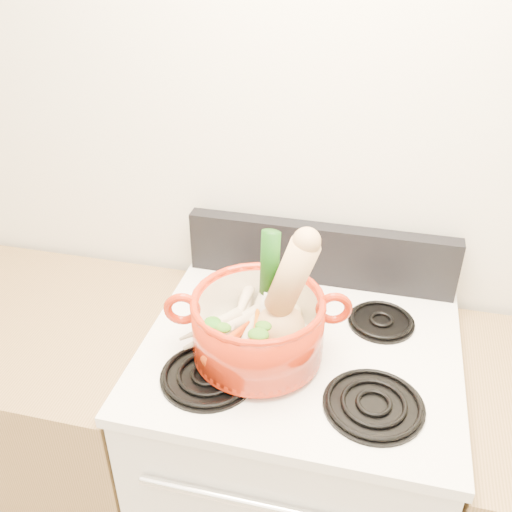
% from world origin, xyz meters
% --- Properties ---
extents(wall_back, '(3.50, 0.02, 2.60)m').
position_xyz_m(wall_back, '(0.00, 1.75, 1.30)').
color(wall_back, white).
rests_on(wall_back, floor).
extents(stove_body, '(0.76, 0.65, 0.92)m').
position_xyz_m(stove_body, '(0.00, 1.40, 0.46)').
color(stove_body, silver).
rests_on(stove_body, floor).
extents(cooktop, '(0.78, 0.67, 0.03)m').
position_xyz_m(cooktop, '(0.00, 1.40, 0.93)').
color(cooktop, white).
rests_on(cooktop, stove_body).
extents(control_backsplash, '(0.76, 0.05, 0.18)m').
position_xyz_m(control_backsplash, '(0.00, 1.70, 1.04)').
color(control_backsplash, black).
rests_on(control_backsplash, cooktop).
extents(oven_handle, '(0.60, 0.02, 0.02)m').
position_xyz_m(oven_handle, '(0.00, 1.06, 0.78)').
color(oven_handle, silver).
rests_on(oven_handle, stove_body).
extents(burner_front_left, '(0.22, 0.22, 0.02)m').
position_xyz_m(burner_front_left, '(-0.19, 1.24, 0.96)').
color(burner_front_left, black).
rests_on(burner_front_left, cooktop).
extents(burner_front_right, '(0.22, 0.22, 0.02)m').
position_xyz_m(burner_front_right, '(0.19, 1.24, 0.96)').
color(burner_front_right, black).
rests_on(burner_front_right, cooktop).
extents(burner_back_left, '(0.17, 0.17, 0.02)m').
position_xyz_m(burner_back_left, '(-0.19, 1.54, 0.96)').
color(burner_back_left, black).
rests_on(burner_back_left, cooktop).
extents(burner_back_right, '(0.17, 0.17, 0.02)m').
position_xyz_m(burner_back_right, '(0.19, 1.54, 0.96)').
color(burner_back_right, black).
rests_on(burner_back_right, cooktop).
extents(dutch_oven, '(0.38, 0.38, 0.15)m').
position_xyz_m(dutch_oven, '(-0.09, 1.34, 1.04)').
color(dutch_oven, '#A9210A').
rests_on(dutch_oven, burner_front_left).
extents(pot_handle_left, '(0.09, 0.04, 0.09)m').
position_xyz_m(pot_handle_left, '(-0.26, 1.30, 1.10)').
color(pot_handle_left, '#A9210A').
rests_on(pot_handle_left, dutch_oven).
extents(pot_handle_right, '(0.09, 0.04, 0.09)m').
position_xyz_m(pot_handle_right, '(0.08, 1.38, 1.10)').
color(pot_handle_right, '#A9210A').
rests_on(pot_handle_right, dutch_oven).
extents(squash, '(0.22, 0.15, 0.31)m').
position_xyz_m(squash, '(-0.04, 1.34, 1.14)').
color(squash, tan).
rests_on(squash, dutch_oven).
extents(leek, '(0.06, 0.07, 0.29)m').
position_xyz_m(leek, '(-0.08, 1.37, 1.14)').
color(leek, beige).
rests_on(leek, dutch_oven).
extents(ginger, '(0.11, 0.09, 0.05)m').
position_xyz_m(ginger, '(-0.06, 1.43, 1.02)').
color(ginger, '#CBB67D').
rests_on(ginger, dutch_oven).
extents(parsnip_0, '(0.07, 0.20, 0.05)m').
position_xyz_m(parsnip_0, '(-0.14, 1.36, 1.02)').
color(parsnip_0, beige).
rests_on(parsnip_0, dutch_oven).
extents(parsnip_1, '(0.19, 0.18, 0.06)m').
position_xyz_m(parsnip_1, '(-0.18, 1.33, 1.03)').
color(parsnip_1, beige).
rests_on(parsnip_1, dutch_oven).
extents(parsnip_2, '(0.07, 0.22, 0.06)m').
position_xyz_m(parsnip_2, '(-0.11, 1.36, 1.04)').
color(parsnip_2, beige).
rests_on(parsnip_2, dutch_oven).
extents(parsnip_3, '(0.15, 0.13, 0.05)m').
position_xyz_m(parsnip_3, '(-0.21, 1.33, 1.04)').
color(parsnip_3, '#EFE6C2').
rests_on(parsnip_3, dutch_oven).
extents(parsnip_4, '(0.04, 0.19, 0.05)m').
position_xyz_m(parsnip_4, '(-0.15, 1.42, 1.05)').
color(parsnip_4, '#EFE2C3').
rests_on(parsnip_4, dutch_oven).
extents(carrot_0, '(0.08, 0.15, 0.04)m').
position_xyz_m(carrot_0, '(-0.12, 1.29, 1.01)').
color(carrot_0, '#DF540B').
rests_on(carrot_0, dutch_oven).
extents(carrot_1, '(0.10, 0.16, 0.05)m').
position_xyz_m(carrot_1, '(-0.15, 1.28, 1.03)').
color(carrot_1, '#BA3B09').
rests_on(carrot_1, dutch_oven).
extents(carrot_2, '(0.09, 0.15, 0.04)m').
position_xyz_m(carrot_2, '(-0.09, 1.32, 1.03)').
color(carrot_2, '#C85C0A').
rests_on(carrot_2, dutch_oven).
extents(carrot_3, '(0.08, 0.13, 0.04)m').
position_xyz_m(carrot_3, '(-0.15, 1.30, 1.04)').
color(carrot_3, '#D8410A').
rests_on(carrot_3, dutch_oven).
extents(carrot_4, '(0.08, 0.18, 0.05)m').
position_xyz_m(carrot_4, '(-0.09, 1.31, 1.04)').
color(carrot_4, orange).
rests_on(carrot_4, dutch_oven).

